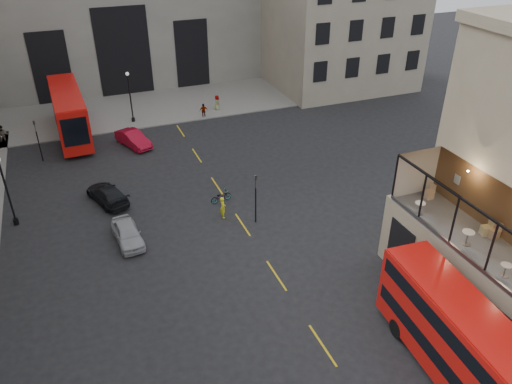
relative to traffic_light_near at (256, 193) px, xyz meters
name	(u,v)px	position (x,y,z in m)	size (l,w,h in m)	color
ground	(356,335)	(1.00, -12.00, -2.42)	(140.00, 140.00, 0.00)	black
host_frontage	(462,273)	(7.50, -12.00, -0.17)	(3.00, 11.00, 4.50)	tan
cafe_floor	(471,239)	(7.50, -12.00, 2.12)	(3.00, 10.00, 0.10)	slate
gateway	(112,4)	(-4.00, 35.99, 6.96)	(35.00, 10.60, 18.00)	gray
pavement_far	(127,109)	(-5.00, 26.00, -2.36)	(40.00, 12.00, 0.12)	slate
traffic_light_near	(256,193)	(0.00, 0.00, 0.00)	(0.16, 0.20, 3.80)	black
traffic_light_far	(37,136)	(-14.00, 16.00, 0.00)	(0.16, 0.20, 3.80)	black
street_lamp_a	(8,195)	(-16.00, 6.00, -0.03)	(0.36, 0.36, 5.33)	black
street_lamp_b	(131,100)	(-5.00, 22.00, -0.03)	(0.36, 0.36, 5.33)	black
bus_near	(466,346)	(3.83, -16.41, 0.05)	(3.25, 11.17, 4.40)	red
bus_far	(69,111)	(-11.05, 20.67, 0.16)	(3.00, 11.61, 4.60)	red
car_a	(128,233)	(-8.89, 0.93, -1.74)	(1.61, 4.01, 1.37)	#A5A8AD
car_b	(133,139)	(-5.93, 16.16, -1.70)	(1.53, 4.39, 1.45)	#A80A22
car_c	(107,194)	(-9.49, 6.76, -1.76)	(1.86, 4.57, 1.33)	black
bicycle	(221,196)	(-1.43, 3.60, -1.97)	(0.60, 1.72, 0.90)	gray
cyclist	(223,207)	(-1.97, 1.50, -1.60)	(0.60, 0.40, 1.65)	#FFF61A
pedestrian_a	(3,135)	(-17.24, 21.02, -1.47)	(0.93, 0.72, 1.90)	gray
pedestrian_b	(76,142)	(-11.00, 16.89, -1.51)	(1.18, 0.68, 1.82)	gray
pedestrian_c	(204,111)	(2.20, 20.54, -1.64)	(0.92, 0.38, 1.57)	gray
pedestrian_d	(217,103)	(4.18, 22.12, -1.58)	(0.83, 0.54, 1.70)	gray
cafe_table_near	(506,269)	(6.71, -14.99, 2.61)	(0.53, 0.53, 0.66)	beige
cafe_table_mid	(468,236)	(6.83, -12.32, 2.69)	(0.63, 0.63, 0.79)	white
cafe_table_far	(420,207)	(6.39, -9.02, 2.66)	(0.58, 0.58, 0.73)	white
cafe_chair_b	(486,230)	(8.41, -12.01, 2.46)	(0.56, 0.56, 0.95)	tan
cafe_chair_c	(495,233)	(8.61, -12.41, 2.45)	(0.55, 0.55, 0.90)	tan
cafe_chair_d	(429,194)	(8.03, -7.81, 2.46)	(0.48, 0.48, 0.93)	tan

